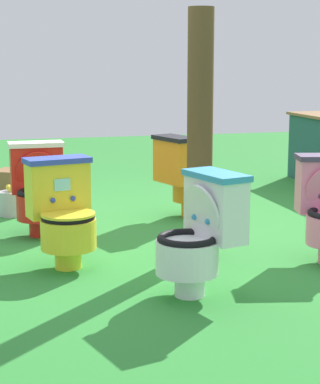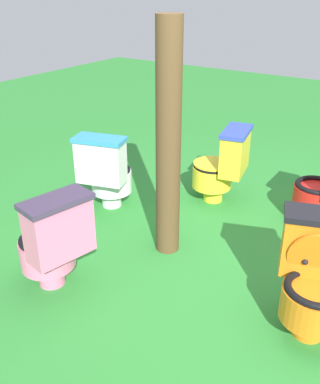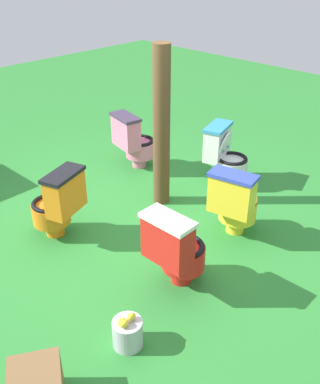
% 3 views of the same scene
% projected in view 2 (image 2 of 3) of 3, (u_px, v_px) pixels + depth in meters
% --- Properties ---
extents(ground, '(14.00, 14.00, 0.00)m').
position_uv_depth(ground, '(262.00, 270.00, 3.18)').
color(ground, '#2D8433').
extents(toilet_white, '(0.52, 0.58, 0.73)m').
position_uv_depth(toilet_white, '(107.00, 171.00, 3.88)').
color(toilet_white, white).
rests_on(toilet_white, ground).
extents(toilet_orange, '(0.54, 0.60, 0.73)m').
position_uv_depth(toilet_orange, '(316.00, 276.00, 2.51)').
color(toilet_orange, orange).
rests_on(toilet_orange, ground).
extents(toilet_yellow, '(0.57, 0.50, 0.73)m').
position_uv_depth(toilet_yellow, '(222.00, 165.00, 4.01)').
color(toilet_yellow, yellow).
rests_on(toilet_yellow, ground).
extents(toilet_pink, '(0.56, 0.50, 0.73)m').
position_uv_depth(toilet_pink, '(52.00, 241.00, 2.84)').
color(toilet_pink, pink).
rests_on(toilet_pink, ground).
extents(wooden_post, '(0.18, 0.18, 1.72)m').
position_uv_depth(wooden_post, '(168.00, 145.00, 3.07)').
color(wooden_post, brown).
rests_on(wooden_post, ground).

